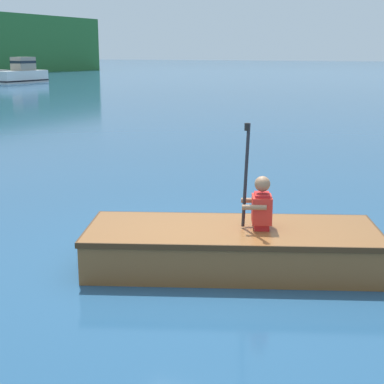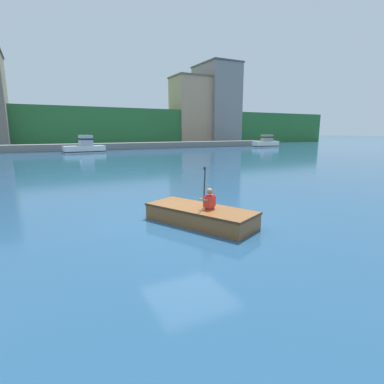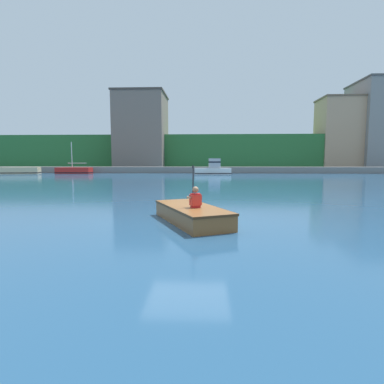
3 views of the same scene
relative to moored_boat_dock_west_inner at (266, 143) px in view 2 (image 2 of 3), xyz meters
name	(u,v)px [view 2 (image 2 of 3)]	position (x,y,z in m)	size (l,w,h in m)	color
ground_plane	(190,220)	(-29.63, -30.56, -0.71)	(300.00, 300.00, 0.00)	navy
shoreline_ridge	(55,127)	(-29.63, 25.02, 2.56)	(120.00, 20.00, 6.54)	#2D6B33
waterfront_office_block_center	(191,111)	(-4.55, 17.85, 5.91)	(7.41, 6.59, 13.21)	tan
waterfront_apartment_right	(216,104)	(2.04, 18.79, 7.46)	(7.03, 10.29, 16.31)	gray
marina_dock	(68,147)	(-29.63, 4.45, -0.26)	(63.19, 2.40, 0.90)	slate
moored_boat_dock_west_inner	(266,143)	(0.00, 0.00, 0.00)	(4.59, 1.40, 1.96)	white
moored_boat_dock_center_near	(85,147)	(-28.11, 0.11, -0.02)	(4.86, 1.96, 2.08)	white
rowboat_foreground	(199,214)	(-29.53, -30.92, -0.44)	(2.45, 3.42, 0.47)	brown
person_paddler	(209,200)	(-29.38, -31.24, 0.02)	(0.43, 0.43, 1.15)	red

